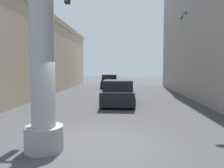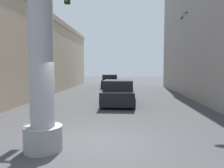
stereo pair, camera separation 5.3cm
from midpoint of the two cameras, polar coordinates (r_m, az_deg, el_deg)
The scene contains 7 objects.
ground_plane at distance 16.75m, azimuth 0.90°, elevation -3.82°, with size 86.34×86.34×0.00m, color #424244.
building_left at distance 22.69m, azimuth -23.79°, elevation 7.00°, with size 7.98×27.84×7.15m.
traffic_light_mast at distance 11.98m, azimuth -25.48°, elevation 13.75°, with size 5.43×0.32×6.26m.
car_lead at distance 14.29m, azimuth 1.81°, elevation -2.36°, with size 2.09×4.95×1.56m.
car_far at distance 26.03m, azimuth -0.48°, elevation 0.67°, with size 2.10×4.37×1.56m.
palm_tree_far_right at distance 27.44m, azimuth 17.12°, elevation 10.29°, with size 3.27×3.32×7.86m.
palm_tree_mid_right at distance 19.70m, azimuth 20.29°, elevation 10.34°, with size 2.52×2.60×7.23m.
Camera 2 is at (0.78, -6.57, 2.34)m, focal length 35.00 mm.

